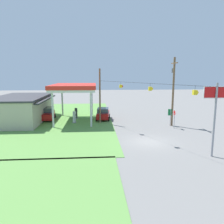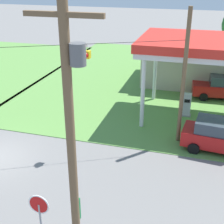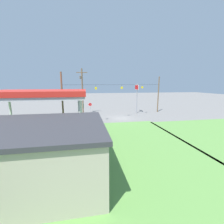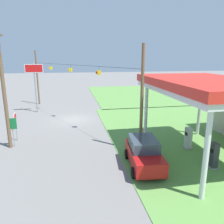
# 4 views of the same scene
# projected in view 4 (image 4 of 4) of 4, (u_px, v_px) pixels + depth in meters

# --- Properties ---
(ground_plane) EXTENTS (160.00, 160.00, 0.00)m
(ground_plane) POSITION_uv_depth(u_px,v_px,m) (73.00, 120.00, 25.46)
(ground_plane) COLOR slate
(grass_verge_opposite_corner) EXTENTS (24.00, 24.00, 0.04)m
(grass_verge_opposite_corner) POSITION_uv_depth(u_px,v_px,m) (153.00, 93.00, 43.57)
(grass_verge_opposite_corner) COLOR #5B8E42
(grass_verge_opposite_corner) RESTS_ON ground
(gas_station_canopy) EXTENTS (10.20, 6.55, 5.69)m
(gas_station_canopy) POSITION_uv_depth(u_px,v_px,m) (206.00, 87.00, 14.65)
(gas_station_canopy) COLOR silver
(gas_station_canopy) RESTS_ON ground
(fuel_pump_near) EXTENTS (0.71, 0.56, 1.75)m
(fuel_pump_near) POSITION_uv_depth(u_px,v_px,m) (188.00, 139.00, 17.24)
(fuel_pump_near) COLOR gray
(fuel_pump_near) RESTS_ON ground
(fuel_pump_far) EXTENTS (0.71, 0.56, 1.75)m
(fuel_pump_far) POSITION_uv_depth(u_px,v_px,m) (213.00, 156.00, 14.20)
(fuel_pump_far) COLOR gray
(fuel_pump_far) RESTS_ON ground
(car_at_pumps_front) EXTENTS (4.45, 2.43, 1.90)m
(car_at_pumps_front) POSITION_uv_depth(u_px,v_px,m) (144.00, 153.00, 14.39)
(car_at_pumps_front) COLOR #AD1414
(car_at_pumps_front) RESTS_ON ground
(stop_sign_roadside) EXTENTS (0.80, 0.08, 2.50)m
(stop_sign_roadside) POSITION_uv_depth(u_px,v_px,m) (15.00, 120.00, 18.72)
(stop_sign_roadside) COLOR #99999E
(stop_sign_roadside) RESTS_ON ground
(stop_sign_overhead) EXTENTS (0.22, 2.22, 6.51)m
(stop_sign_overhead) POSITION_uv_depth(u_px,v_px,m) (35.00, 77.00, 27.81)
(stop_sign_overhead) COLOR gray
(stop_sign_overhead) RESTS_ON ground
(route_sign) EXTENTS (0.10, 0.70, 2.40)m
(route_sign) POSITION_uv_depth(u_px,v_px,m) (12.00, 127.00, 17.42)
(route_sign) COLOR gray
(route_sign) RESTS_ON ground
(utility_pole_main) EXTENTS (2.20, 0.44, 9.51)m
(utility_pole_main) POSITION_uv_depth(u_px,v_px,m) (3.00, 82.00, 16.35)
(utility_pole_main) COLOR brown
(utility_pole_main) RESTS_ON ground
(signal_span_gantry) EXTENTS (19.94, 10.24, 8.05)m
(signal_span_gantry) POSITION_uv_depth(u_px,v_px,m) (71.00, 82.00, 24.39)
(signal_span_gantry) COLOR brown
(signal_span_gantry) RESTS_ON ground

